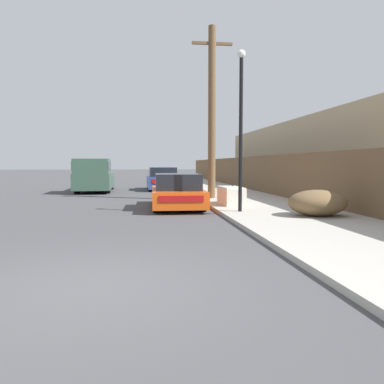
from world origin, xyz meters
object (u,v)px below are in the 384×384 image
Objects in this scene: parked_sports_car_red at (177,192)px; street_lamp at (241,120)px; utility_pole at (212,111)px; discarded_fridge at (231,196)px; car_parked_mid at (162,179)px; pickup_truck at (94,176)px; brush_pile at (317,203)px.

parked_sports_car_red is 0.87× the size of street_lamp.
utility_pole is at bearing 90.12° from street_lamp.
car_parked_mid is at bearing 100.88° from discarded_fridge.
discarded_fridge is 0.31× the size of pickup_truck.
pickup_truck is 8.95m from utility_pole.
pickup_truck reaches higher than discarded_fridge.
parked_sports_car_red is at bearing -90.62° from car_parked_mid.
pickup_truck is at bearing -163.03° from car_parked_mid.
utility_pole is at bearing 93.98° from discarded_fridge.
street_lamp reaches higher than pickup_truck.
pickup_truck is at bearing 118.46° from street_lamp.
street_lamp is (1.84, -12.20, 2.39)m from car_parked_mid.
street_lamp reaches higher than discarded_fridge.
discarded_fridge is at bearing -79.16° from car_parked_mid.
parked_sports_car_red is 3.81m from street_lamp.
street_lamp is 2.91× the size of brush_pile.
pickup_truck reaches higher than car_parked_mid.
parked_sports_car_red is 0.58× the size of utility_pole.
parked_sports_car_red is at bearing 114.15° from pickup_truck.
discarded_fridge is 2.05m from parked_sports_car_red.
pickup_truck is at bearing 116.83° from parked_sports_car_red.
utility_pole is 4.32× the size of brush_pile.
street_lamp is at bearing -96.38° from discarded_fridge.
brush_pile is at bearing 121.87° from pickup_truck.
parked_sports_car_red is (-2.04, 0.13, 0.14)m from discarded_fridge.
discarded_fridge is 0.33× the size of street_lamp.
parked_sports_car_red is at bearing 129.06° from street_lamp.
pickup_truck is (-4.08, 8.65, 0.37)m from parked_sports_car_red.
parked_sports_car_red is 4.68m from utility_pole.
street_lamp is at bearing 147.15° from brush_pile.
street_lamp reaches higher than brush_pile.
car_parked_mid is (-2.05, 10.07, 0.22)m from discarded_fridge.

